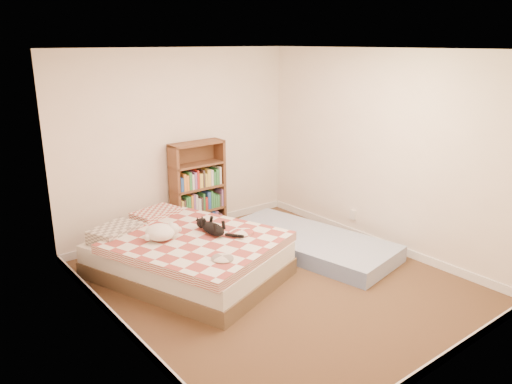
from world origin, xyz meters
TOP-DOWN VIEW (x-y plane):
  - room at (0.00, 0.00)m, footprint 3.51×4.01m
  - bed at (-0.68, 0.77)m, footprint 2.04×2.42m
  - bookshelf at (0.15, 1.84)m, footprint 0.77×0.26m
  - floor_mattress at (0.91, 0.41)m, footprint 1.39×2.35m
  - black_cat at (-0.42, 0.62)m, footprint 0.22×0.64m
  - white_dog at (-0.95, 0.80)m, footprint 0.44×0.46m

SIDE VIEW (x-z plane):
  - floor_mattress at x=0.91m, z-range 0.00..0.20m
  - bed at x=-0.68m, z-range -0.02..0.52m
  - bookshelf at x=0.15m, z-range -0.15..1.13m
  - black_cat at x=-0.42m, z-range 0.48..0.63m
  - white_dog at x=-0.95m, z-range 0.49..0.66m
  - room at x=0.00m, z-range -0.06..2.45m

